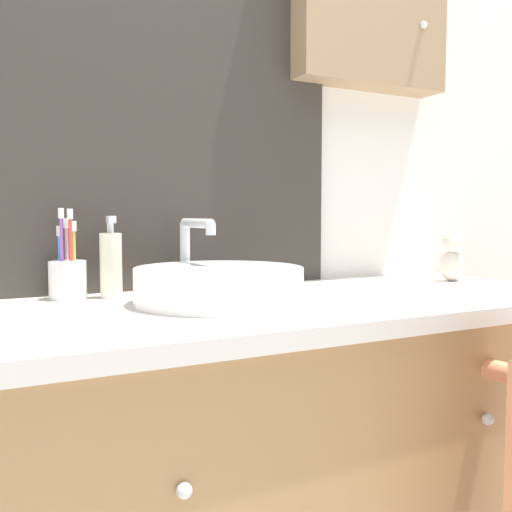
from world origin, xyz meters
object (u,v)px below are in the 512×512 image
sink_basin (219,283)px  soap_dispenser (111,264)px  toothbrush_holder (68,276)px  teddy_bear (452,258)px

sink_basin → soap_dispenser: size_ratio=2.22×
toothbrush_holder → soap_dispenser: (0.09, -0.02, 0.03)m
toothbrush_holder → teddy_bear: (0.99, -0.14, 0.02)m
sink_basin → teddy_bear: (0.73, 0.06, 0.02)m
toothbrush_holder → soap_dispenser: toothbrush_holder is taller
toothbrush_holder → teddy_bear: 1.00m
sink_basin → teddy_bear: sink_basin is taller
sink_basin → teddy_bear: size_ratio=2.92×
sink_basin → teddy_bear: 0.73m
soap_dispenser → teddy_bear: (0.91, -0.12, -0.01)m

